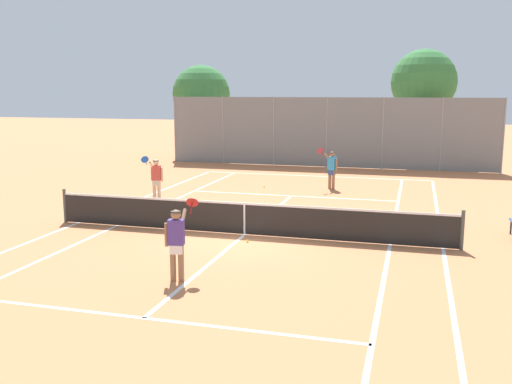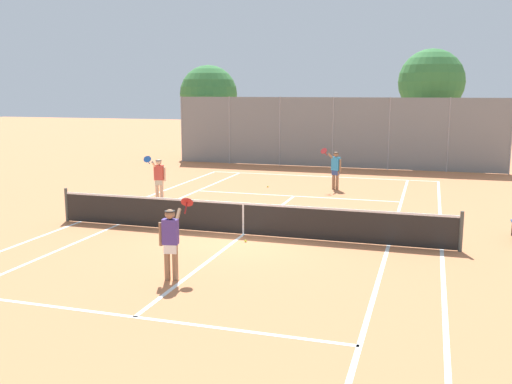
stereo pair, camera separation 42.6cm
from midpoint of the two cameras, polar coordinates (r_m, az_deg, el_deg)
The scene contains 11 objects.
ground_plane at distance 16.61m, azimuth -1.89°, elevation -4.29°, with size 120.00×120.00×0.00m, color #CC7A4C.
court_line_markings at distance 16.61m, azimuth -1.89°, elevation -4.28°, with size 11.10×23.90×0.01m.
tennis_net at distance 16.49m, azimuth -1.90°, elevation -2.58°, with size 12.00×0.10×1.07m.
player_near_side at distance 12.61m, azimuth -8.90°, elevation -4.74°, with size 0.57×0.81×1.77m.
player_far_left at distance 21.64m, azimuth -10.51°, elevation 1.44°, with size 0.58×0.81×1.77m.
player_far_right at distance 24.23m, azimuth 7.07°, elevation 2.45°, with size 0.86×0.67×1.77m.
loose_tennis_ball_0 at distance 15.80m, azimuth -1.63°, elevation -4.92°, with size 0.07×0.07×0.07m, color #D1DB33.
loose_tennis_ball_1 at distance 24.63m, azimuth 0.31°, elevation 0.55°, with size 0.07×0.07×0.07m, color #D1DB33.
back_fence at distance 31.15m, azimuth 6.69°, elevation 5.94°, with size 17.83×0.08×3.79m.
tree_behind_left at distance 36.16m, azimuth -5.93°, elevation 9.59°, with size 3.56×3.56×5.68m.
tree_behind_right at distance 33.21m, azimuth 15.92°, elevation 10.41°, with size 3.58×3.58×6.38m.
Camera 1 is at (4.67, -15.39, 4.14)m, focal length 40.00 mm.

